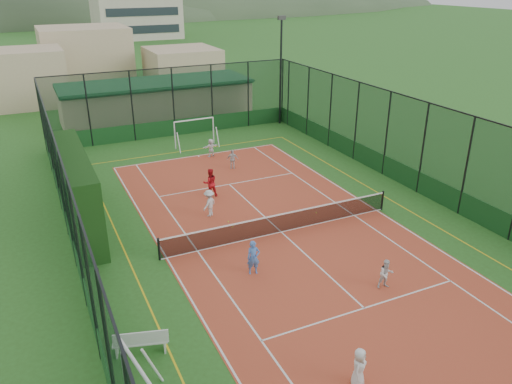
# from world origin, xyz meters

# --- Properties ---
(ground) EXTENTS (300.00, 300.00, 0.00)m
(ground) POSITION_xyz_m (0.00, 0.00, 0.00)
(ground) COLOR #2C5B1F
(ground) RESTS_ON ground
(court_slab) EXTENTS (11.17, 23.97, 0.01)m
(court_slab) POSITION_xyz_m (0.00, 0.00, 0.01)
(court_slab) COLOR #B73D28
(court_slab) RESTS_ON ground
(tennis_net) EXTENTS (11.67, 0.12, 1.06)m
(tennis_net) POSITION_xyz_m (0.00, 0.00, 0.53)
(tennis_net) COLOR black
(tennis_net) RESTS_ON ground
(perimeter_fence) EXTENTS (18.12, 34.12, 5.00)m
(perimeter_fence) POSITION_xyz_m (0.00, 0.00, 2.50)
(perimeter_fence) COLOR black
(perimeter_fence) RESTS_ON ground
(floodlight_ne) EXTENTS (0.60, 0.26, 8.25)m
(floodlight_ne) POSITION_xyz_m (8.60, 16.60, 4.12)
(floodlight_ne) COLOR black
(floodlight_ne) RESTS_ON ground
(clubhouse) EXTENTS (15.20, 7.20, 3.15)m
(clubhouse) POSITION_xyz_m (0.00, 22.00, 1.57)
(clubhouse) COLOR tan
(clubhouse) RESTS_ON ground
(distant_hills) EXTENTS (200.00, 60.00, 24.00)m
(distant_hills) POSITION_xyz_m (0.00, 150.00, 0.00)
(distant_hills) COLOR #384C33
(distant_hills) RESTS_ON ground
(hedge_left) EXTENTS (1.23, 8.23, 3.60)m
(hedge_left) POSITION_xyz_m (-8.30, 4.76, 1.80)
(hedge_left) COLOR black
(hedge_left) RESTS_ON ground
(white_bench) EXTENTS (1.76, 0.92, 0.96)m
(white_bench) POSITION_xyz_m (-7.80, -5.27, 0.48)
(white_bench) COLOR white
(white_bench) RESTS_ON ground
(futsal_goal_far) EXTENTS (2.96, 0.95, 1.89)m
(futsal_goal_far) POSITION_xyz_m (0.50, 13.92, 0.95)
(futsal_goal_far) COLOR white
(futsal_goal_far) RESTS_ON ground
(child_near_left) EXTENTS (0.74, 0.72, 1.29)m
(child_near_left) POSITION_xyz_m (-2.40, -9.31, 0.65)
(child_near_left) COLOR white
(child_near_left) RESTS_ON court_slab
(child_near_mid) EXTENTS (0.58, 0.45, 1.43)m
(child_near_mid) POSITION_xyz_m (-2.64, -2.60, 0.72)
(child_near_mid) COLOR #497ACF
(child_near_mid) RESTS_ON court_slab
(child_near_right) EXTENTS (0.67, 0.57, 1.20)m
(child_near_right) POSITION_xyz_m (1.50, -5.65, 0.61)
(child_near_right) COLOR silver
(child_near_right) RESTS_ON court_slab
(child_far_left) EXTENTS (1.02, 0.94, 1.38)m
(child_far_left) POSITION_xyz_m (-2.42, 3.05, 0.70)
(child_far_left) COLOR silver
(child_far_left) RESTS_ON court_slab
(child_far_right) EXTENTS (0.77, 0.54, 1.22)m
(child_far_right) POSITION_xyz_m (1.18, 8.68, 0.62)
(child_far_right) COLOR silver
(child_far_right) RESTS_ON court_slab
(child_far_back) EXTENTS (1.15, 0.53, 1.20)m
(child_far_back) POSITION_xyz_m (0.76, 11.39, 0.61)
(child_far_back) COLOR white
(child_far_back) RESTS_ON court_slab
(coach) EXTENTS (0.81, 0.66, 1.58)m
(coach) POSITION_xyz_m (-1.54, 5.30, 0.80)
(coach) COLOR red
(coach) RESTS_ON court_slab
(tennis_balls) EXTENTS (4.49, 1.02, 0.07)m
(tennis_balls) POSITION_xyz_m (-0.12, 1.52, 0.04)
(tennis_balls) COLOR #CCE033
(tennis_balls) RESTS_ON court_slab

